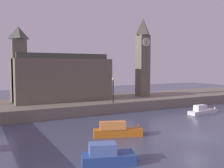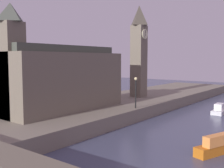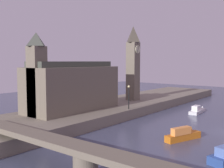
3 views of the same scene
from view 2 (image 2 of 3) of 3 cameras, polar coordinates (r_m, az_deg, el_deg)
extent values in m
cube|color=slate|center=(36.08, -1.30, -5.05)|extent=(70.00, 12.00, 1.50)
cube|color=#6B6051|center=(41.32, 5.60, 4.70)|extent=(1.90, 1.90, 10.66)
cylinder|color=beige|center=(40.96, 6.87, 10.32)|extent=(1.44, 0.12, 1.44)
cube|color=black|center=(40.92, 6.95, 10.32)|extent=(0.28, 0.04, 1.14)
pyramid|color=#4A4339|center=(41.82, 5.69, 14.04)|extent=(2.09, 2.09, 2.92)
cube|color=#6B6051|center=(31.29, -10.35, 0.57)|extent=(14.38, 6.02, 6.37)
cube|color=#6B6051|center=(27.45, -20.10, 2.58)|extent=(1.94, 1.94, 9.13)
pyramid|color=#474C42|center=(27.76, -20.46, 13.87)|extent=(2.14, 2.14, 1.76)
cube|color=#42473D|center=(31.21, -10.46, 7.14)|extent=(13.66, 3.61, 0.80)
cylinder|color=black|center=(31.72, 4.96, -2.15)|extent=(0.16, 0.16, 3.24)
sphere|color=#F2E099|center=(31.54, 4.98, 1.10)|extent=(0.36, 0.36, 0.36)
cube|color=silver|center=(39.65, 21.69, -5.21)|extent=(4.85, 1.59, 0.51)
cube|color=white|center=(39.00, 21.49, -4.40)|extent=(1.83, 1.03, 0.80)
cube|color=orange|center=(22.99, 21.40, -12.35)|extent=(4.76, 2.50, 0.75)
cube|color=#FF9947|center=(22.25, 21.05, -10.86)|extent=(2.56, 1.47, 0.79)
camera|label=1|loc=(17.94, 96.54, -1.70)|focal=41.21mm
camera|label=3|loc=(9.22, 176.39, 4.57)|focal=43.47mm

